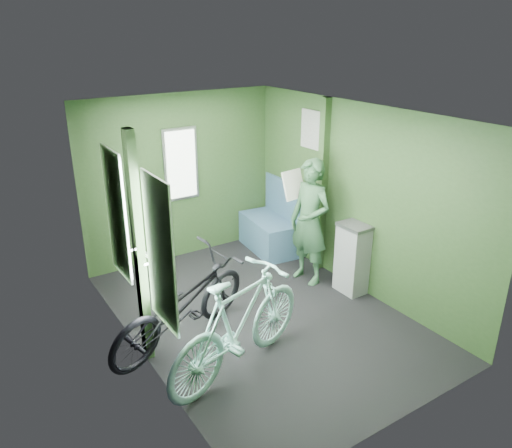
# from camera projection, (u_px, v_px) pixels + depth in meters

# --- Properties ---
(room) EXTENTS (4.00, 4.02, 2.31)m
(room) POSITION_uv_depth(u_px,v_px,m) (256.00, 197.00, 5.22)
(room) COLOR black
(room) RESTS_ON ground
(bicycle_black) EXTENTS (2.00, 1.37, 1.07)m
(bicycle_black) POSITION_uv_depth(u_px,v_px,m) (185.00, 343.00, 5.24)
(bicycle_black) COLOR black
(bicycle_black) RESTS_ON ground
(bicycle_mint) EXTENTS (1.87, 1.06, 1.10)m
(bicycle_mint) POSITION_uv_depth(u_px,v_px,m) (240.00, 371.00, 4.82)
(bicycle_mint) COLOR #91CFCA
(bicycle_mint) RESTS_ON ground
(passenger) EXTENTS (0.48, 0.71, 1.62)m
(passenger) POSITION_uv_depth(u_px,v_px,m) (310.00, 222.00, 6.26)
(passenger) COLOR #2D5334
(passenger) RESTS_ON ground
(waste_box) EXTENTS (0.26, 0.37, 0.89)m
(waste_box) POSITION_uv_depth(u_px,v_px,m) (352.00, 258.00, 6.11)
(waste_box) COLOR gray
(waste_box) RESTS_ON ground
(bench_seat) EXTENTS (0.65, 1.03, 1.03)m
(bench_seat) POSITION_uv_depth(u_px,v_px,m) (271.00, 230.00, 7.34)
(bench_seat) COLOR #294157
(bench_seat) RESTS_ON ground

